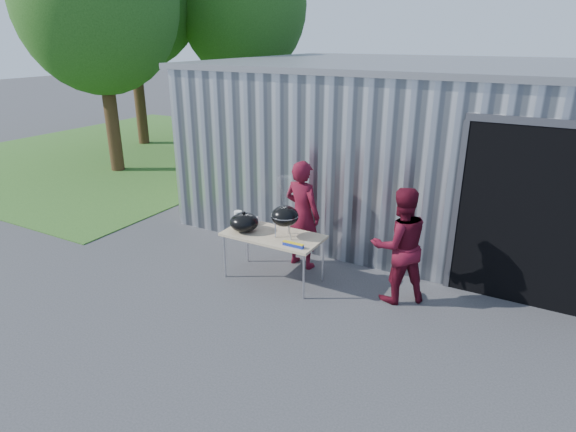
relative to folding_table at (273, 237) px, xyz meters
The scene contains 13 objects.
ground 0.99m from the folding_table, 60.60° to the right, with size 80.00×80.00×0.00m, color #373739.
building 4.26m from the folding_table, 72.55° to the left, with size 8.20×6.20×3.10m.
grass_patch 10.23m from the folding_table, 148.06° to the left, with size 10.00×12.00×0.02m, color #2D591E.
tree_left 8.75m from the folding_table, 154.60° to the left, with size 4.08×4.08×6.76m.
tree_far 11.09m from the folding_table, 126.26° to the left, with size 4.17×4.17×6.91m.
folding_table is the anchor object (origin of this frame).
kettle_grill 0.51m from the folding_table, ahead, with size 0.41×0.41×0.93m.
grill_lid 0.50m from the folding_table, 167.55° to the right, with size 0.44×0.44×0.32m.
paper_towels 0.63m from the folding_table, behind, with size 0.12×0.12×0.28m, color white.
white_tub 0.60m from the folding_table, 157.80° to the left, with size 0.20×0.15×0.10m, color white.
foil_box 0.55m from the folding_table, 27.43° to the right, with size 0.32×0.06×0.06m.
person_cook 0.69m from the folding_table, 77.11° to the left, with size 0.64×0.42×1.77m, color #570C1C.
person_bystander 1.88m from the folding_table, 10.58° to the left, with size 0.81×0.63×1.68m, color #570C1C.
Camera 1 is at (3.14, -5.12, 3.56)m, focal length 30.00 mm.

